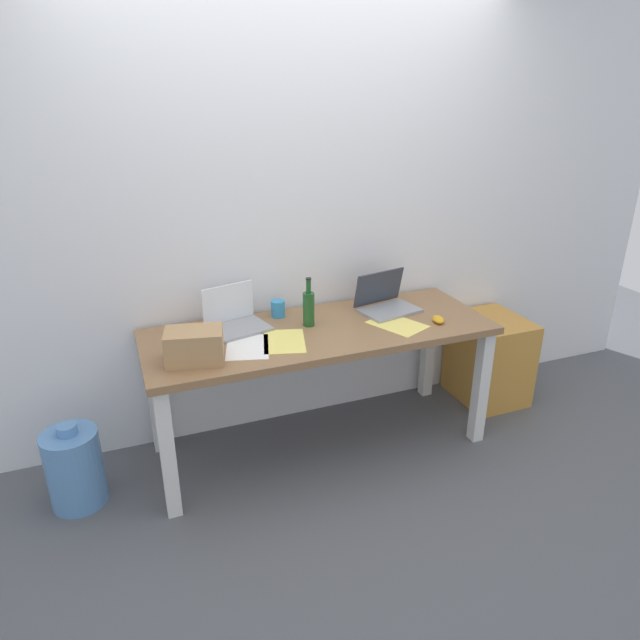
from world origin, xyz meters
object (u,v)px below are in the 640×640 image
(desk, at_px, (320,345))
(cardboard_box, at_px, (194,346))
(laptop_right, at_px, (386,303))
(beer_bottle, at_px, (309,308))
(water_cooler_jug, at_px, (75,468))
(filing_cabinet, at_px, (489,358))
(laptop_left, at_px, (236,320))
(coffee_mug, at_px, (278,309))
(computer_mouse, at_px, (438,319))

(desk, distance_m, cardboard_box, 0.73)
(laptop_right, height_order, beer_bottle, beer_bottle)
(beer_bottle, relative_size, water_cooler_jug, 0.60)
(water_cooler_jug, bearing_deg, laptop_right, 4.48)
(beer_bottle, distance_m, filing_cabinet, 1.41)
(laptop_left, xyz_separation_m, laptop_right, (0.88, -0.06, 0.00))
(cardboard_box, height_order, water_cooler_jug, cardboard_box)
(laptop_left, xyz_separation_m, coffee_mug, (0.26, 0.07, 0.00))
(beer_bottle, height_order, filing_cabinet, beer_bottle)
(coffee_mug, bearing_deg, filing_cabinet, -5.52)
(desk, height_order, coffee_mug, coffee_mug)
(desk, xyz_separation_m, laptop_right, (0.46, 0.11, 0.14))
(computer_mouse, distance_m, cardboard_box, 1.34)
(beer_bottle, height_order, coffee_mug, beer_bottle)
(desk, xyz_separation_m, beer_bottle, (-0.04, 0.06, 0.20))
(laptop_left, xyz_separation_m, water_cooler_jug, (-0.90, -0.20, -0.58))
(laptop_left, height_order, water_cooler_jug, laptop_left)
(beer_bottle, distance_m, cardboard_box, 0.69)
(laptop_left, xyz_separation_m, computer_mouse, (1.07, -0.33, -0.03))
(laptop_left, height_order, beer_bottle, beer_bottle)
(filing_cabinet, bearing_deg, laptop_left, 177.90)
(coffee_mug, relative_size, water_cooler_jug, 0.21)
(laptop_right, relative_size, water_cooler_jug, 0.82)
(desk, relative_size, laptop_left, 5.39)
(laptop_right, xyz_separation_m, filing_cabinet, (0.79, -0.00, -0.51))
(desk, relative_size, beer_bottle, 6.91)
(coffee_mug, height_order, filing_cabinet, coffee_mug)
(computer_mouse, xyz_separation_m, coffee_mug, (-0.81, 0.40, 0.03))
(laptop_right, bearing_deg, cardboard_box, -167.25)
(laptop_right, bearing_deg, coffee_mug, 167.56)
(desk, relative_size, coffee_mug, 19.90)
(desk, xyz_separation_m, cardboard_box, (-0.70, -0.15, 0.18))
(desk, bearing_deg, laptop_right, 13.74)
(desk, height_order, cardboard_box, cardboard_box)
(desk, bearing_deg, water_cooler_jug, -178.80)
(beer_bottle, distance_m, coffee_mug, 0.23)
(cardboard_box, bearing_deg, desk, 12.09)
(cardboard_box, bearing_deg, water_cooler_jug, 168.98)
(computer_mouse, relative_size, coffee_mug, 1.05)
(laptop_left, relative_size, cardboard_box, 1.30)
(coffee_mug, xyz_separation_m, filing_cabinet, (1.41, -0.14, -0.51))
(cardboard_box, distance_m, filing_cabinet, 2.03)
(laptop_right, distance_m, water_cooler_jug, 1.88)
(beer_bottle, height_order, water_cooler_jug, beer_bottle)
(laptop_right, relative_size, computer_mouse, 3.73)
(laptop_left, height_order, cardboard_box, laptop_left)
(desk, height_order, computer_mouse, computer_mouse)
(beer_bottle, xyz_separation_m, computer_mouse, (0.69, -0.22, -0.09))
(beer_bottle, relative_size, computer_mouse, 2.73)
(beer_bottle, distance_m, water_cooler_jug, 1.43)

